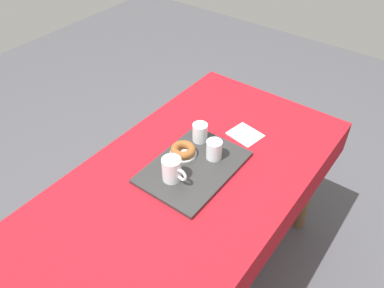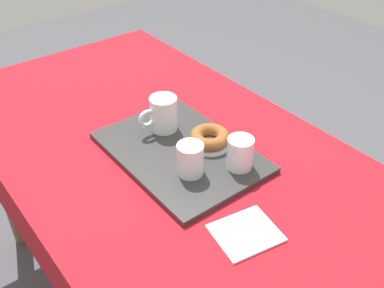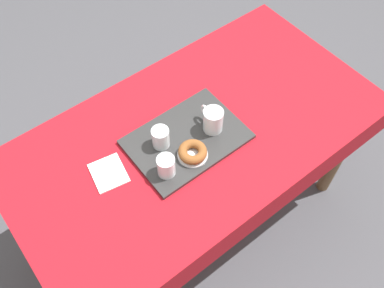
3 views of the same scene
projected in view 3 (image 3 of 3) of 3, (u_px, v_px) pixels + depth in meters
ground_plane at (195, 212)px, 2.24m from camera, size 6.00×6.00×0.00m
dining_table at (196, 146)px, 1.72m from camera, size 1.49×0.80×0.73m
serving_tray at (187, 139)px, 1.60m from camera, size 0.43×0.31×0.02m
tea_mug_left at (213, 121)px, 1.59m from camera, size 0.08×0.12×0.10m
water_glass_near at (166, 167)px, 1.48m from camera, size 0.07×0.07×0.08m
water_glass_far at (161, 138)px, 1.55m from camera, size 0.07×0.07×0.08m
donut_plate_left at (193, 155)px, 1.55m from camera, size 0.11×0.11×0.01m
sugar_donut_left at (193, 152)px, 1.53m from camera, size 0.11×0.11×0.03m
paper_napkin at (109, 173)px, 1.53m from camera, size 0.14×0.15×0.01m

